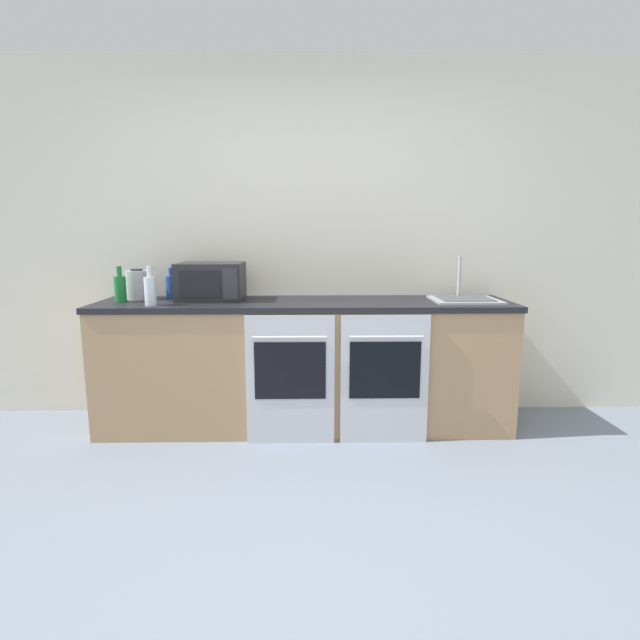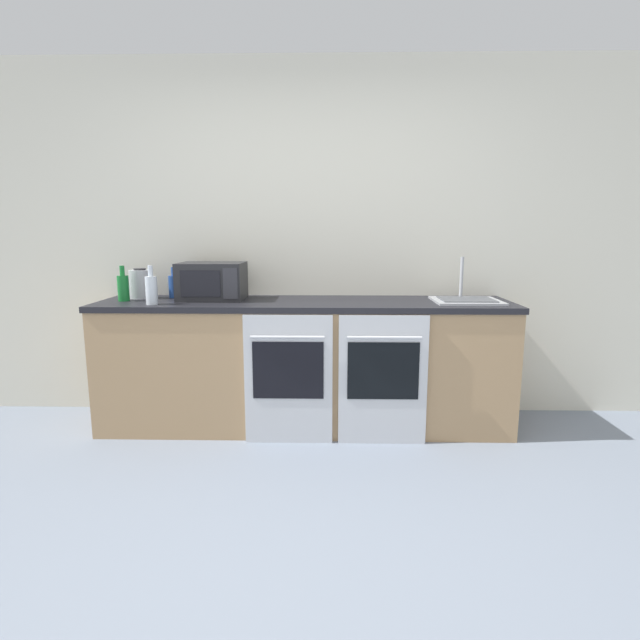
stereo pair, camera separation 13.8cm
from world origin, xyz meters
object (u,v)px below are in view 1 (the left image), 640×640
Objects in this scene: bottle_blue at (172,286)px; oven_right at (384,379)px; sink at (465,299)px; bottle_green at (120,288)px; kettle at (137,285)px; microwave at (211,282)px; bottle_clear at (150,290)px; oven_left at (290,379)px.

oven_right is at bearing -18.17° from bottle_blue.
bottle_blue is 0.50× the size of sink.
bottle_green is at bearing -179.76° from sink.
kettle is at bearing -169.45° from bottle_blue.
microwave is at bearing -5.81° from kettle.
microwave reaches higher than bottle_clear.
oven_left is 0.61m from oven_right.
bottle_clear reaches higher than oven_right.
bottle_green is 2.36m from sink.
kettle is (-0.53, 0.05, -0.03)m from microwave.
sink reaches higher than bottle_clear.
bottle_clear is 1.19× the size of kettle.
bottle_green is 0.31m from bottle_clear.
bottle_clear is at bearing 171.81° from oven_left.
oven_right is at bearing 0.00° from oven_left.
microwave is at bearing 36.91° from bottle_clear.
bottle_green is 0.55× the size of sink.
bottle_clear reaches higher than bottle_green.
bottle_clear is at bearing -96.33° from bottle_blue.
bottle_blue is at bearing 32.33° from bottle_green.
kettle is (-1.10, 0.44, 0.57)m from oven_left.
bottle_green reaches higher than bottle_blue.
microwave is (-0.56, 0.39, 0.59)m from oven_left.
oven_right is 1.90× the size of microwave.
bottle_clear is (-0.91, 0.13, 0.56)m from oven_left.
sink is (1.20, 0.31, 0.48)m from oven_left.
microwave is at bearing 177.39° from sink.
oven_left is 1.14m from bottle_blue.
sink is at bearing -4.89° from bottle_blue.
bottle_green is (-1.16, 0.30, 0.56)m from oven_left.
bottle_clear is at bearing -143.09° from microwave.
oven_right is 1.37m from microwave.
oven_left is 1.33m from sink.
oven_right is 3.50× the size of bottle_green.
kettle is 0.48× the size of sink.
sink is at bearing 0.24° from bottle_green.
sink is (2.30, -0.13, -0.09)m from kettle.
bottle_green reaches higher than oven_right.
oven_right is 1.62m from bottle_clear.
oven_left is 1.08m from bottle_clear.
sink is (2.07, -0.18, -0.07)m from bottle_blue.
bottle_clear reaches higher than bottle_blue.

